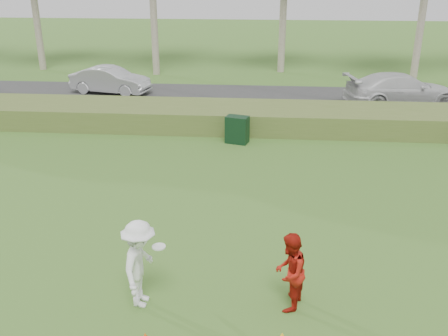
# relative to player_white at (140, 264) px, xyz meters

# --- Properties ---
(ground) EXTENTS (120.00, 120.00, 0.00)m
(ground) POSITION_rel_player_white_xyz_m (1.31, 0.32, -0.93)
(ground) COLOR #356321
(ground) RESTS_ON ground
(reed_strip) EXTENTS (80.00, 3.00, 0.90)m
(reed_strip) POSITION_rel_player_white_xyz_m (1.31, 12.32, -0.48)
(reed_strip) COLOR #4A6126
(reed_strip) RESTS_ON ground
(park_road) EXTENTS (80.00, 6.00, 0.06)m
(park_road) POSITION_rel_player_white_xyz_m (1.31, 17.32, -0.90)
(park_road) COLOR #2D2D2D
(park_road) RESTS_ON ground
(player_white) EXTENTS (0.92, 1.24, 1.87)m
(player_white) POSITION_rel_player_white_xyz_m (0.00, 0.00, 0.00)
(player_white) COLOR white
(player_white) RESTS_ON ground
(player_red) EXTENTS (0.82, 0.95, 1.65)m
(player_red) POSITION_rel_player_white_xyz_m (2.97, 0.12, -0.11)
(player_red) COLOR #A3180E
(player_red) RESTS_ON ground
(utility_cabinet) EXTENTS (0.97, 0.74, 1.07)m
(utility_cabinet) POSITION_rel_player_white_xyz_m (1.31, 10.25, -0.40)
(utility_cabinet) COLOR black
(utility_cabinet) RESTS_ON ground
(car_mid) EXTENTS (4.50, 2.35, 1.41)m
(car_mid) POSITION_rel_player_white_xyz_m (-6.00, 17.75, -0.17)
(car_mid) COLOR silver
(car_mid) RESTS_ON park_road
(car_right) EXTENTS (5.78, 3.20, 1.58)m
(car_right) POSITION_rel_player_white_xyz_m (8.97, 16.35, -0.08)
(car_right) COLOR silver
(car_right) RESTS_ON park_road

